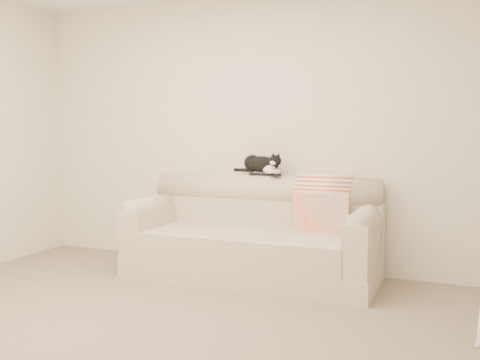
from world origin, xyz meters
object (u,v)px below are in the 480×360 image
at_px(sofa, 254,237).
at_px(tuxedo_cat, 262,164).
at_px(remote_a, 259,174).
at_px(remote_b, 275,174).

relative_size(sofa, tuxedo_cat, 4.30).
distance_m(sofa, remote_a, 0.61).
bearing_deg(remote_b, sofa, -119.83).
bearing_deg(remote_b, tuxedo_cat, 160.26).
xyz_separation_m(remote_a, remote_b, (0.16, -0.02, -0.00)).
height_order(remote_a, tuxedo_cat, tuxedo_cat).
bearing_deg(remote_b, remote_a, 172.38).
relative_size(sofa, remote_b, 14.07).
xyz_separation_m(sofa, tuxedo_cat, (-0.03, 0.26, 0.65)).
xyz_separation_m(remote_a, tuxedo_cat, (0.01, 0.03, 0.09)).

